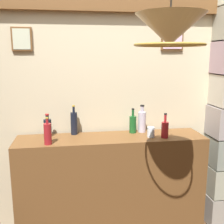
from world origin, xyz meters
TOP-DOWN VIEW (x-y plane):
  - panelled_rear_partition at (-0.00, 1.10)m, footprint 3.59×0.15m
  - bar_shelf_unit at (0.00, 0.82)m, footprint 1.77×0.41m
  - liquor_bottle_bourbon at (-0.57, 0.69)m, footprint 0.06×0.06m
  - liquor_bottle_tequila at (0.23, 0.93)m, footprint 0.07×0.07m
  - liquor_bottle_whiskey at (-0.59, 0.93)m, footprint 0.07×0.07m
  - liquor_bottle_vodka at (0.49, 0.72)m, footprint 0.07×0.07m
  - liquor_bottle_mezcal at (0.33, 0.95)m, footprint 0.08×0.08m
  - liquor_bottle_rye at (-0.34, 0.96)m, footprint 0.06×0.06m
  - glass_tumbler_rocks at (0.37, 0.76)m, footprint 0.07×0.07m
  - pendant_lamp at (0.23, -0.01)m, footprint 0.43×0.43m

SIDE VIEW (x-z plane):
  - bar_shelf_unit at x=0.00m, z-range 0.00..1.04m
  - glass_tumbler_rocks at x=0.37m, z-range 1.04..1.14m
  - liquor_bottle_vodka at x=0.49m, z-range 1.01..1.24m
  - liquor_bottle_whiskey at x=-0.59m, z-range 1.02..1.24m
  - liquor_bottle_tequila at x=0.23m, z-range 1.01..1.26m
  - liquor_bottle_bourbon at x=-0.57m, z-range 1.02..1.26m
  - liquor_bottle_mezcal at x=0.33m, z-range 1.02..1.29m
  - liquor_bottle_rye at x=-0.34m, z-range 1.01..1.30m
  - panelled_rear_partition at x=0.00m, z-range 0.06..2.69m
  - pendant_lamp at x=0.23m, z-range 1.65..2.22m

